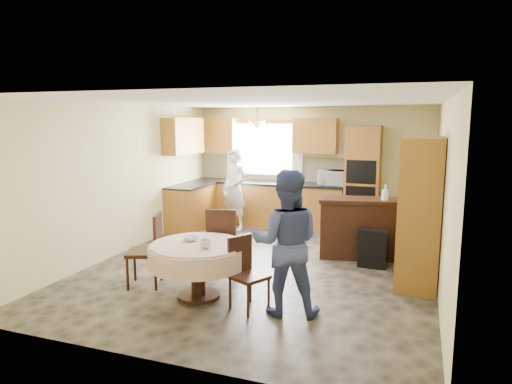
{
  "coord_description": "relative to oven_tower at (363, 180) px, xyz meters",
  "views": [
    {
      "loc": [
        2.2,
        -6.42,
        2.25
      ],
      "look_at": [
        -0.23,
        0.3,
        1.1
      ],
      "focal_mm": 32.0,
      "sensor_mm": 36.0,
      "label": 1
    }
  ],
  "objects": [
    {
      "name": "bottle_sideboard",
      "position": [
        0.56,
        -1.73,
        0.01
      ],
      "size": [
        0.15,
        0.15,
        0.3
      ],
      "primitive_type": "imported",
      "rotation": [
        0.0,
        0.0,
        0.31
      ],
      "color": "silver",
      "rests_on": "sideboard"
    },
    {
      "name": "backsplash",
      "position": [
        -2.0,
        0.3,
        0.12
      ],
      "size": [
        3.3,
        0.02,
        0.55
      ],
      "primitive_type": "cube",
      "color": "beige",
      "rests_on": "wall_back"
    },
    {
      "name": "bowl_sideboard",
      "position": [
        -0.13,
        -1.73,
        -0.12
      ],
      "size": [
        0.27,
        0.27,
        0.05
      ],
      "primitive_type": "imported",
      "rotation": [
        0.0,
        0.0,
        0.4
      ],
      "color": "#B2B2B2",
      "rests_on": "sideboard"
    },
    {
      "name": "wall_cab_left",
      "position": [
        -3.2,
        0.15,
        0.85
      ],
      "size": [
        0.85,
        0.33,
        0.72
      ],
      "primitive_type": "cube",
      "color": "gold",
      "rests_on": "wall_back"
    },
    {
      "name": "curtain_right",
      "position": [
        -1.4,
        0.24,
        0.59
      ],
      "size": [
        0.22,
        0.02,
        1.15
      ],
      "primitive_type": "cube",
      "color": "white",
      "rests_on": "wall_back"
    },
    {
      "name": "oven_tower",
      "position": [
        0.0,
        0.0,
        0.0
      ],
      "size": [
        0.66,
        0.62,
        2.12
      ],
      "primitive_type": "cube",
      "color": "#B77530",
      "rests_on": "floor"
    },
    {
      "name": "pendant",
      "position": [
        -2.15,
        -0.19,
        1.06
      ],
      "size": [
        0.36,
        0.36,
        0.18
      ],
      "primitive_type": "cone",
      "rotation": [
        3.14,
        0.0,
        0.0
      ],
      "color": "beige",
      "rests_on": "ceiling"
    },
    {
      "name": "base_cab_back",
      "position": [
        -2.0,
        0.01,
        -0.62
      ],
      "size": [
        3.3,
        0.6,
        0.88
      ],
      "primitive_type": "cube",
      "color": "#B77530",
      "rests_on": "floor"
    },
    {
      "name": "cupboard",
      "position": [
        1.07,
        -2.68,
        -0.05
      ],
      "size": [
        0.53,
        1.06,
        2.02
      ],
      "primitive_type": "cube",
      "color": "#B77530",
      "rests_on": "floor"
    },
    {
      "name": "person_dining",
      "position": [
        -0.35,
        -4.23,
        -0.21
      ],
      "size": [
        0.95,
        0.82,
        1.69
      ],
      "primitive_type": "imported",
      "rotation": [
        0.0,
        0.0,
        3.38
      ],
      "color": "#39447D",
      "rests_on": "floor"
    },
    {
      "name": "counter_back",
      "position": [
        -2.0,
        0.01,
        -0.16
      ],
      "size": [
        3.3,
        0.64,
        0.04
      ],
      "primitive_type": "cube",
      "color": "black",
      "rests_on": "base_cab_back"
    },
    {
      "name": "framed_picture",
      "position": [
        1.32,
        -1.61,
        0.52
      ],
      "size": [
        0.06,
        0.61,
        0.5
      ],
      "color": "gold",
      "rests_on": "wall_right"
    },
    {
      "name": "person_sink",
      "position": [
        -2.47,
        -0.64,
        -0.24
      ],
      "size": [
        0.7,
        0.57,
        1.65
      ],
      "primitive_type": "imported",
      "rotation": [
        0.0,
        0.0,
        -0.33
      ],
      "color": "silver",
      "rests_on": "floor"
    },
    {
      "name": "sideboard",
      "position": [
        0.16,
        -1.73,
        -0.6
      ],
      "size": [
        1.37,
        0.78,
        0.92
      ],
      "primitive_type": "cube",
      "rotation": [
        0.0,
        0.0,
        0.2
      ],
      "color": "#391A0F",
      "rests_on": "floor"
    },
    {
      "name": "base_cab_left",
      "position": [
        -3.35,
        -0.89,
        -0.62
      ],
      "size": [
        0.6,
        1.2,
        0.88
      ],
      "primitive_type": "cube",
      "color": "#B77530",
      "rests_on": "floor"
    },
    {
      "name": "space_heater",
      "position": [
        0.44,
        -2.13,
        -0.77
      ],
      "size": [
        0.44,
        0.32,
        0.58
      ],
      "primitive_type": "cube",
      "rotation": [
        0.0,
        0.0,
        -0.06
      ],
      "color": "black",
      "rests_on": "floor"
    },
    {
      "name": "wall_cab_right",
      "position": [
        -1.0,
        0.15,
        0.85
      ],
      "size": [
        0.9,
        0.33,
        0.72
      ],
      "primitive_type": "cube",
      "color": "gold",
      "rests_on": "wall_back"
    },
    {
      "name": "wall_back",
      "position": [
        -1.15,
        0.31,
        0.19
      ],
      "size": [
        5.0,
        0.02,
        2.5
      ],
      "primitive_type": "cube",
      "color": "#D4CB88",
      "rests_on": "floor"
    },
    {
      "name": "window",
      "position": [
        -2.15,
        0.29,
        0.54
      ],
      "size": [
        1.4,
        0.03,
        1.1
      ],
      "primitive_type": "cube",
      "color": "white",
      "rests_on": "wall_back"
    },
    {
      "name": "floor",
      "position": [
        -1.15,
        -2.69,
        -1.06
      ],
      "size": [
        5.0,
        6.0,
        0.01
      ],
      "primitive_type": "cube",
      "color": "brown",
      "rests_on": "ground"
    },
    {
      "name": "curtain_left",
      "position": [
        -2.9,
        0.24,
        0.59
      ],
      "size": [
        0.22,
        0.02,
        1.15
      ],
      "primitive_type": "cube",
      "color": "white",
      "rests_on": "wall_back"
    },
    {
      "name": "wall_cab_side",
      "position": [
        -3.48,
        -0.89,
        0.85
      ],
      "size": [
        0.33,
        1.2,
        0.72
      ],
      "primitive_type": "cube",
      "color": "gold",
      "rests_on": "wall_left"
    },
    {
      "name": "microwave",
      "position": [
        -0.59,
        -0.04,
        0.02
      ],
      "size": [
        0.58,
        0.41,
        0.31
      ],
      "primitive_type": "imported",
      "rotation": [
        0.0,
        0.0,
        0.05
      ],
      "color": "silver",
      "rests_on": "counter_back"
    },
    {
      "name": "ceiling",
      "position": [
        -1.15,
        -2.69,
        1.44
      ],
      "size": [
        5.0,
        6.0,
        0.01
      ],
      "primitive_type": "cube",
      "color": "white",
      "rests_on": "wall_back"
    },
    {
      "name": "chair_right",
      "position": [
        -0.84,
        -4.25,
        -0.58
      ],
      "size": [
        0.51,
        0.51,
        0.87
      ],
      "rotation": [
        0.0,
        0.0,
        1.09
      ],
      "color": "#391A0F",
      "rests_on": "floor"
    },
    {
      "name": "dining_table",
      "position": [
        -1.53,
        -4.15,
        -0.51
      ],
      "size": [
        1.24,
        1.24,
        0.7
      ],
      "color": "#391A0F",
      "rests_on": "floor"
    },
    {
      "name": "wall_right",
      "position": [
        1.35,
        -2.69,
        0.19
      ],
      "size": [
        0.02,
        6.0,
        2.5
      ],
      "primitive_type": "cube",
      "color": "#D4CB88",
      "rests_on": "floor"
    },
    {
      "name": "wall_left",
      "position": [
        -3.65,
        -2.69,
        0.19
      ],
      "size": [
        0.02,
        6.0,
        2.5
      ],
      "primitive_type": "cube",
      "color": "#D4CB88",
      "rests_on": "floor"
    },
    {
      "name": "cup_table",
      "position": [
        -1.34,
        -4.3,
        -0.3
      ],
      "size": [
        0.17,
        0.17,
        0.11
      ],
      "primitive_type": "imported",
      "rotation": [
        0.0,
        0.0,
        0.32
      ],
      "color": "#B2B2B2",
      "rests_on": "dining_table"
    },
    {
      "name": "counter_left",
      "position": [
        -3.35,
        -0.89,
        -0.16
      ],
      "size": [
        0.64,
        1.2,
        0.04
      ],
      "primitive_type": "cube",
      "color": "black",
      "rests_on": "base_cab_left"
    },
    {
      "name": "oven_lower",
      "position": [
        0.0,
        -0.31,
        -0.31
      ],
      "size": [
        0.56,
        0.01,
        0.45
      ],
      "primitive_type": "cube",
      "color": "black",
      "rests_on": "oven_tower"
    },
    {
      "name": "wall_front",
      "position": [
        -1.15,
        -5.69,
        0.19
      ],
      "size": [
        5.0,
        0.02,
        2.5
      ],
      "primitive_type": "cube",
      "color": "#D4CB88",
      "rests_on": "floor"
    },
    {
      "name": "bowl_table",
      "position": [
        -1.68,
        -4.05,
        -0.33
      ],
      "size": [
        0.25,
        0.25,
        0.06
      ],
      "primitive_type": "imported",
      "rotation": [
        0.0,
        0.0,
        -0.38
      ],
      "color": "#B2B2B2",
      "rests_on": "dining_table"
    },
    {
      "name": "chair_back",
      "position": [
        -1.53,
        -3.37,
        -0.5
      ],
      "size": [
        0.53,
        0.53,
        1.02
      ],
      "rotation": [
        0.0,
        0.0,
        3.37
      ],
      "color": "#391A0F",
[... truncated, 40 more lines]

